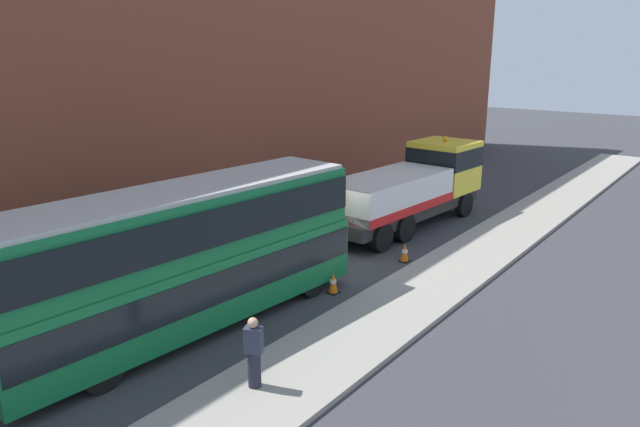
{
  "coord_description": "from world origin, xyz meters",
  "views": [
    {
      "loc": [
        -16.55,
        -12.3,
        7.65
      ],
      "look_at": [
        -0.56,
        -0.17,
        2.0
      ],
      "focal_mm": 33.29,
      "sensor_mm": 36.0,
      "label": 1
    }
  ],
  "objects_px": {
    "pedestrian_onlooker": "(254,353)",
    "traffic_cone_midway": "(405,253)",
    "recovery_tow_truck": "(412,186)",
    "traffic_cone_near_bus": "(333,283)",
    "double_decker_bus": "(186,253)"
  },
  "relations": [
    {
      "from": "double_decker_bus",
      "to": "traffic_cone_near_bus",
      "type": "relative_size",
      "value": 15.51
    },
    {
      "from": "traffic_cone_near_bus",
      "to": "traffic_cone_midway",
      "type": "bearing_deg",
      "value": -5.65
    },
    {
      "from": "recovery_tow_truck",
      "to": "traffic_cone_midway",
      "type": "bearing_deg",
      "value": -149.68
    },
    {
      "from": "double_decker_bus",
      "to": "traffic_cone_near_bus",
      "type": "xyz_separation_m",
      "value": [
        4.41,
        -1.76,
        -1.89
      ]
    },
    {
      "from": "recovery_tow_truck",
      "to": "double_decker_bus",
      "type": "distance_m",
      "value": 12.67
    },
    {
      "from": "double_decker_bus",
      "to": "traffic_cone_near_bus",
      "type": "bearing_deg",
      "value": -17.75
    },
    {
      "from": "pedestrian_onlooker",
      "to": "double_decker_bus",
      "type": "bearing_deg",
      "value": 45.72
    },
    {
      "from": "traffic_cone_midway",
      "to": "traffic_cone_near_bus",
      "type": "bearing_deg",
      "value": 174.35
    },
    {
      "from": "pedestrian_onlooker",
      "to": "traffic_cone_near_bus",
      "type": "xyz_separation_m",
      "value": [
        5.69,
        1.91,
        -0.64
      ]
    },
    {
      "from": "pedestrian_onlooker",
      "to": "traffic_cone_midway",
      "type": "xyz_separation_m",
      "value": [
        9.65,
        1.52,
        -0.64
      ]
    },
    {
      "from": "traffic_cone_near_bus",
      "to": "traffic_cone_midway",
      "type": "distance_m",
      "value": 3.98
    },
    {
      "from": "pedestrian_onlooker",
      "to": "traffic_cone_near_bus",
      "type": "distance_m",
      "value": 6.04
    },
    {
      "from": "recovery_tow_truck",
      "to": "traffic_cone_near_bus",
      "type": "xyz_separation_m",
      "value": [
        -8.26,
        -1.73,
        -1.42
      ]
    },
    {
      "from": "recovery_tow_truck",
      "to": "pedestrian_onlooker",
      "type": "height_order",
      "value": "recovery_tow_truck"
    },
    {
      "from": "pedestrian_onlooker",
      "to": "traffic_cone_near_bus",
      "type": "relative_size",
      "value": 2.38
    }
  ]
}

